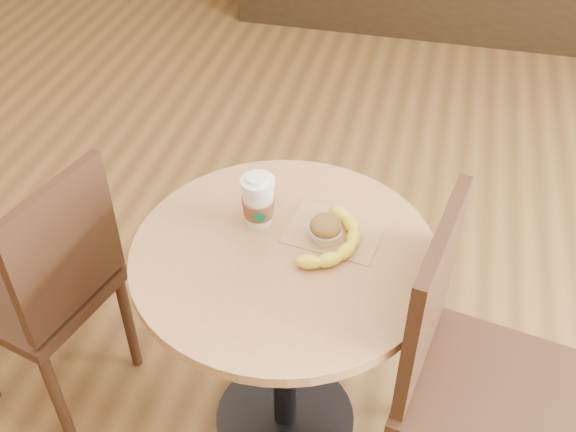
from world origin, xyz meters
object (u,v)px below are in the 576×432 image
(coffee_cup, at_px, (258,202))
(muffin, at_px, (326,230))
(chair_right, at_px, (468,371))
(cafe_table, at_px, (284,303))
(banana, at_px, (335,238))
(chair_left, at_px, (49,286))

(coffee_cup, bearing_deg, muffin, -29.56)
(chair_right, distance_m, muffin, 0.50)
(cafe_table, bearing_deg, coffee_cup, 135.20)
(banana, bearing_deg, chair_left, -157.11)
(chair_right, bearing_deg, muffin, 80.46)
(chair_left, distance_m, coffee_cup, 0.70)
(chair_right, height_order, coffee_cup, chair_right)
(muffin, bearing_deg, chair_left, -173.05)
(cafe_table, xyz_separation_m, banana, (0.12, 0.05, 0.21))
(chair_right, relative_size, coffee_cup, 6.51)
(muffin, bearing_deg, coffee_cup, 170.28)
(coffee_cup, distance_m, banana, 0.22)
(muffin, bearing_deg, cafe_table, -147.70)
(coffee_cup, height_order, banana, coffee_cup)
(chair_left, distance_m, chair_right, 1.19)
(cafe_table, distance_m, coffee_cup, 0.29)
(banana, bearing_deg, coffee_cup, -173.85)
(coffee_cup, height_order, muffin, coffee_cup)
(cafe_table, height_order, muffin, muffin)
(muffin, xyz_separation_m, banana, (0.03, -0.01, -0.02))
(muffin, bearing_deg, chair_right, -19.75)
(chair_right, height_order, muffin, chair_right)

